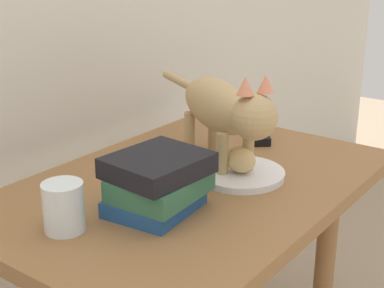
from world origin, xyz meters
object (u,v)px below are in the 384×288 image
at_px(bread_roll, 241,159).
at_px(plate, 240,174).
at_px(tv_remote, 257,133).
at_px(side_table, 192,216).
at_px(cat, 224,109).
at_px(candle_jar, 64,209).
at_px(book_stack, 158,182).

bearing_deg(bread_roll, plate, 34.62).
relative_size(plate, tv_remote, 1.23).
relative_size(side_table, tv_remote, 5.63).
xyz_separation_m(plate, cat, (0.02, 0.06, 0.13)).
xyz_separation_m(cat, tv_remote, (0.22, 0.05, -0.12)).
height_order(side_table, bread_roll, bread_roll).
bearing_deg(plate, tv_remote, 23.25).
relative_size(candle_jar, tv_remote, 0.57).
xyz_separation_m(side_table, cat, (0.10, -0.01, 0.21)).
bearing_deg(cat, candle_jar, 171.66).
xyz_separation_m(book_stack, candle_jar, (-0.15, 0.08, -0.02)).
xyz_separation_m(book_stack, tv_remote, (0.46, 0.07, -0.04)).
distance_m(plate, book_stack, 0.23).
relative_size(plate, book_stack, 1.04).
xyz_separation_m(plate, candle_jar, (-0.37, 0.11, 0.03)).
bearing_deg(tv_remote, book_stack, 148.00).
relative_size(book_stack, tv_remote, 1.18).
xyz_separation_m(side_table, plate, (0.08, -0.07, 0.09)).
bearing_deg(book_stack, tv_remote, 8.43).
distance_m(plate, tv_remote, 0.27).
relative_size(cat, book_stack, 2.45).
height_order(cat, tv_remote, cat).
xyz_separation_m(candle_jar, tv_remote, (0.62, -0.01, -0.03)).
distance_m(side_table, tv_remote, 0.33).
xyz_separation_m(side_table, book_stack, (-0.14, -0.03, 0.13)).
height_order(side_table, book_stack, book_stack).
distance_m(cat, candle_jar, 0.41).
bearing_deg(tv_remote, plate, 162.82).
distance_m(plate, candle_jar, 0.39).
height_order(side_table, plate, plate).
height_order(side_table, candle_jar, candle_jar).
bearing_deg(bread_roll, candle_jar, 162.79).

